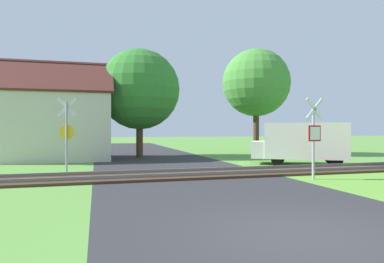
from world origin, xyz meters
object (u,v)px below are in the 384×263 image
(stop_sign_near, at_px, (314,134))
(tree_right, at_px, (256,83))
(tree_center, at_px, (140,90))
(mail_truck, at_px, (302,142))
(crossing_sign_far, at_px, (67,130))
(house, at_px, (58,124))

(stop_sign_near, bearing_deg, tree_right, -117.35)
(tree_center, height_order, mail_truck, tree_center)
(tree_center, bearing_deg, crossing_sign_far, -117.86)
(tree_right, xyz_separation_m, mail_truck, (-1.09, -7.64, -4.19))
(stop_sign_near, height_order, tree_right, tree_right)
(crossing_sign_far, relative_size, house, 0.48)
(crossing_sign_far, bearing_deg, mail_truck, 14.08)
(crossing_sign_far, xyz_separation_m, tree_right, (12.97, 7.98, 3.56))
(crossing_sign_far, height_order, mail_truck, crossing_sign_far)
(stop_sign_near, relative_size, mail_truck, 0.60)
(stop_sign_near, distance_m, tree_right, 13.65)
(stop_sign_near, distance_m, crossing_sign_far, 10.24)
(stop_sign_near, relative_size, crossing_sign_far, 0.94)
(tree_right, bearing_deg, mail_truck, -98.12)
(crossing_sign_far, bearing_deg, stop_sign_near, -14.19)
(crossing_sign_far, bearing_deg, house, 111.06)
(tree_right, xyz_separation_m, tree_center, (-8.87, -0.23, -0.81))
(house, xyz_separation_m, tree_center, (5.19, 0.52, 2.39))
(stop_sign_near, bearing_deg, crossing_sign_far, -37.08)
(crossing_sign_far, height_order, house, house)
(mail_truck, bearing_deg, tree_right, 21.24)
(tree_right, bearing_deg, stop_sign_near, -106.90)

